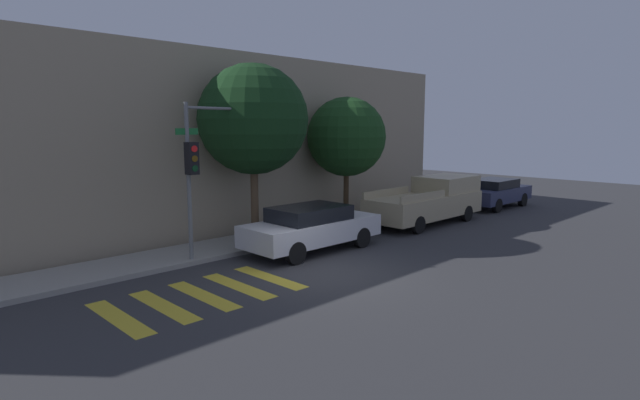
% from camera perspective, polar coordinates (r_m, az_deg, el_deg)
% --- Properties ---
extents(ground_plane, '(60.00, 60.00, 0.00)m').
position_cam_1_polar(ground_plane, '(13.54, 0.56, -8.46)').
color(ground_plane, '#333335').
extents(sidewalk, '(26.00, 2.09, 0.14)m').
position_cam_1_polar(sidewalk, '(16.68, -9.87, -5.10)').
color(sidewalk, gray).
rests_on(sidewalk, ground).
extents(building_row, '(26.00, 6.00, 6.57)m').
position_cam_1_polar(building_row, '(20.07, -17.40, 6.17)').
color(building_row, gray).
rests_on(building_row, ground).
extents(crosswalk, '(4.44, 2.60, 0.00)m').
position_cam_1_polar(crosswalk, '(12.22, -13.23, -10.56)').
color(crosswalk, gold).
rests_on(crosswalk, ground).
extents(traffic_light_pole, '(2.62, 0.56, 4.60)m').
position_cam_1_polar(traffic_light_pole, '(14.71, -12.93, 5.38)').
color(traffic_light_pole, slate).
rests_on(traffic_light_pole, ground).
extents(sedan_near_corner, '(4.67, 1.87, 1.45)m').
position_cam_1_polar(sedan_near_corner, '(15.83, -0.97, -3.10)').
color(sedan_near_corner, silver).
rests_on(sedan_near_corner, ground).
extents(pickup_truck, '(5.69, 2.01, 1.86)m').
position_cam_1_polar(pickup_truck, '(20.92, 12.44, -0.04)').
color(pickup_truck, tan).
rests_on(pickup_truck, ground).
extents(sedan_middle, '(4.41, 1.87, 1.40)m').
position_cam_1_polar(sedan_middle, '(25.83, 19.29, 0.85)').
color(sedan_middle, '#2D3351').
rests_on(sedan_middle, ground).
extents(tree_near_corner, '(3.68, 3.68, 6.00)m').
position_cam_1_polar(tree_near_corner, '(16.91, -7.65, 9.09)').
color(tree_near_corner, brown).
rests_on(tree_near_corner, ground).
extents(tree_midblock, '(3.15, 3.15, 5.10)m').
position_cam_1_polar(tree_midblock, '(20.02, 3.05, 7.20)').
color(tree_midblock, '#42301E').
rests_on(tree_midblock, ground).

